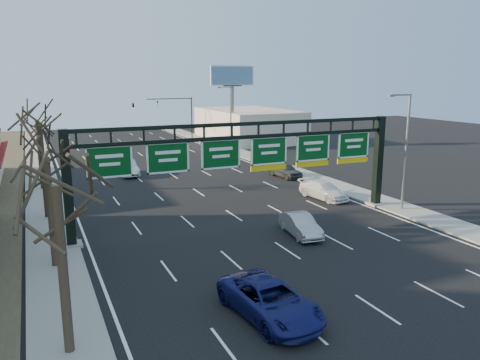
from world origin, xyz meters
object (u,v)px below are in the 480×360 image
car_blue_suv (270,300)px  car_white_wagon (324,190)px  car_silver_sedan (300,225)px  sign_gantry (247,159)px

car_blue_suv → car_white_wagon: car_blue_suv is taller
car_silver_sedan → car_white_wagon: (6.91, 7.48, 0.02)m
car_silver_sedan → sign_gantry: bearing=124.5°
car_white_wagon → car_silver_sedan: bearing=-141.6°
sign_gantry → car_silver_sedan: size_ratio=5.79×
car_silver_sedan → car_white_wagon: bearing=54.5°
sign_gantry → car_blue_suv: (-4.85, -12.63, -3.85)m
sign_gantry → car_blue_suv: bearing=-111.0°
sign_gantry → car_silver_sedan: sign_gantry is taller
car_blue_suv → car_white_wagon: bearing=43.2°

